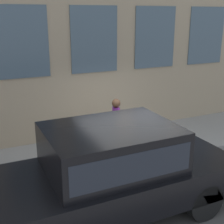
{
  "coord_description": "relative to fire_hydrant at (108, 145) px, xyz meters",
  "views": [
    {
      "loc": [
        -6.27,
        3.57,
        3.88
      ],
      "look_at": [
        0.89,
        0.19,
        1.4
      ],
      "focal_mm": 50.0,
      "sensor_mm": 36.0,
      "label": 1
    }
  ],
  "objects": [
    {
      "name": "person",
      "position": [
        0.4,
        -0.44,
        0.53
      ],
      "size": [
        0.37,
        0.24,
        1.51
      ],
      "rotation": [
        0.0,
        0.0,
        1.67
      ],
      "color": "#726651",
      "rests_on": "sidewalk"
    },
    {
      "name": "ground_plane",
      "position": [
        -0.69,
        -0.41,
        -0.55
      ],
      "size": [
        80.0,
        80.0,
        0.0
      ],
      "primitive_type": "plane",
      "color": "#514F4C"
    },
    {
      "name": "parked_car_black_near",
      "position": [
        -2.03,
        0.85,
        0.48
      ],
      "size": [
        2.07,
        5.11,
        1.87
      ],
      "color": "black",
      "rests_on": "ground_plane"
    },
    {
      "name": "fire_hydrant",
      "position": [
        0.0,
        0.0,
        0.0
      ],
      "size": [
        0.36,
        0.47,
        0.74
      ],
      "color": "gold",
      "rests_on": "sidewalk"
    },
    {
      "name": "sidewalk",
      "position": [
        0.58,
        -0.41,
        -0.46
      ],
      "size": [
        2.55,
        60.0,
        0.17
      ],
      "color": "gray",
      "rests_on": "ground_plane"
    }
  ]
}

